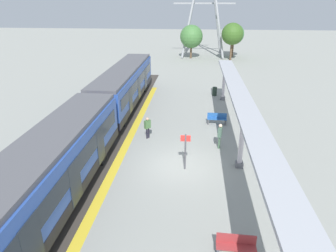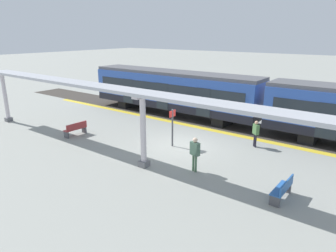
{
  "view_description": "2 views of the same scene",
  "coord_description": "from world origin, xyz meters",
  "px_view_note": "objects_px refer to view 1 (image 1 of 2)",
  "views": [
    {
      "loc": [
        0.79,
        -15.16,
        8.99
      ],
      "look_at": [
        -0.73,
        0.95,
        2.1
      ],
      "focal_mm": 31.75,
      "sensor_mm": 36.0,
      "label": 1
    },
    {
      "loc": [
        13.86,
        9.47,
        6.33
      ],
      "look_at": [
        0.92,
        -0.24,
        1.38
      ],
      "focal_mm": 32.55,
      "sensor_mm": 36.0,
      "label": 2
    }
  ],
  "objects_px": {
    "passenger_waiting_near_edge": "(148,125)",
    "passenger_by_the_benches": "(220,133)",
    "canopy_pillar_third": "(224,81)",
    "trash_bin": "(215,91)",
    "bench_mid_platform": "(236,245)",
    "train_near_carriage": "(46,178)",
    "train_far_carriage": "(125,86)",
    "platform_info_sign": "(185,148)",
    "bench_near_end": "(217,119)",
    "canopy_pillar_second": "(242,138)"
  },
  "relations": [
    {
      "from": "passenger_by_the_benches",
      "to": "train_far_carriage",
      "type": "bearing_deg",
      "value": 135.29
    },
    {
      "from": "bench_near_end",
      "to": "passenger_waiting_near_edge",
      "type": "xyz_separation_m",
      "value": [
        -4.98,
        -3.11,
        0.53
      ]
    },
    {
      "from": "passenger_waiting_near_edge",
      "to": "passenger_by_the_benches",
      "type": "height_order",
      "value": "passenger_by_the_benches"
    },
    {
      "from": "canopy_pillar_second",
      "to": "bench_mid_platform",
      "type": "distance_m",
      "value": 6.84
    },
    {
      "from": "canopy_pillar_third",
      "to": "bench_mid_platform",
      "type": "relative_size",
      "value": 2.38
    },
    {
      "from": "platform_info_sign",
      "to": "passenger_by_the_benches",
      "type": "bearing_deg",
      "value": 53.33
    },
    {
      "from": "platform_info_sign",
      "to": "passenger_by_the_benches",
      "type": "relative_size",
      "value": 1.29
    },
    {
      "from": "canopy_pillar_third",
      "to": "passenger_by_the_benches",
      "type": "bearing_deg",
      "value": -95.57
    },
    {
      "from": "train_near_carriage",
      "to": "platform_info_sign",
      "type": "xyz_separation_m",
      "value": [
        5.92,
        4.33,
        -0.51
      ]
    },
    {
      "from": "trash_bin",
      "to": "passenger_by_the_benches",
      "type": "relative_size",
      "value": 0.51
    },
    {
      "from": "bench_near_end",
      "to": "train_far_carriage",
      "type": "bearing_deg",
      "value": 154.86
    },
    {
      "from": "bench_mid_platform",
      "to": "bench_near_end",
      "type": "bearing_deg",
      "value": 89.88
    },
    {
      "from": "passenger_waiting_near_edge",
      "to": "trash_bin",
      "type": "bearing_deg",
      "value": 64.17
    },
    {
      "from": "canopy_pillar_third",
      "to": "trash_bin",
      "type": "xyz_separation_m",
      "value": [
        -0.74,
        1.29,
        -1.39
      ]
    },
    {
      "from": "train_far_carriage",
      "to": "trash_bin",
      "type": "bearing_deg",
      "value": 24.36
    },
    {
      "from": "bench_mid_platform",
      "to": "passenger_waiting_near_edge",
      "type": "height_order",
      "value": "passenger_waiting_near_edge"
    },
    {
      "from": "train_near_carriage",
      "to": "passenger_by_the_benches",
      "type": "bearing_deg",
      "value": 41.76
    },
    {
      "from": "bench_near_end",
      "to": "trash_bin",
      "type": "distance_m",
      "value": 7.59
    },
    {
      "from": "passenger_by_the_benches",
      "to": "platform_info_sign",
      "type": "bearing_deg",
      "value": -126.67
    },
    {
      "from": "train_far_carriage",
      "to": "passenger_by_the_benches",
      "type": "bearing_deg",
      "value": -44.71
    },
    {
      "from": "bench_near_end",
      "to": "canopy_pillar_second",
      "type": "bearing_deg",
      "value": -81.73
    },
    {
      "from": "passenger_waiting_near_edge",
      "to": "passenger_by_the_benches",
      "type": "bearing_deg",
      "value": -12.01
    },
    {
      "from": "train_near_carriage",
      "to": "trash_bin",
      "type": "relative_size",
      "value": 16.94
    },
    {
      "from": "canopy_pillar_second",
      "to": "trash_bin",
      "type": "height_order",
      "value": "canopy_pillar_second"
    },
    {
      "from": "canopy_pillar_third",
      "to": "platform_info_sign",
      "type": "bearing_deg",
      "value": -103.29
    },
    {
      "from": "train_far_carriage",
      "to": "passenger_by_the_benches",
      "type": "relative_size",
      "value": 8.57
    },
    {
      "from": "platform_info_sign",
      "to": "train_near_carriage",
      "type": "bearing_deg",
      "value": -143.81
    },
    {
      "from": "platform_info_sign",
      "to": "passenger_by_the_benches",
      "type": "height_order",
      "value": "platform_info_sign"
    },
    {
      "from": "train_far_carriage",
      "to": "trash_bin",
      "type": "distance_m",
      "value": 9.25
    },
    {
      "from": "bench_near_end",
      "to": "bench_mid_platform",
      "type": "height_order",
      "value": "same"
    },
    {
      "from": "train_far_carriage",
      "to": "canopy_pillar_third",
      "type": "distance_m",
      "value": 9.4
    },
    {
      "from": "train_far_carriage",
      "to": "bench_near_end",
      "type": "bearing_deg",
      "value": -25.14
    },
    {
      "from": "bench_near_end",
      "to": "bench_mid_platform",
      "type": "xyz_separation_m",
      "value": [
        -0.03,
        -13.07,
        0.0
      ]
    },
    {
      "from": "bench_near_end",
      "to": "platform_info_sign",
      "type": "distance_m",
      "value": 7.39
    },
    {
      "from": "train_far_carriage",
      "to": "canopy_pillar_second",
      "type": "bearing_deg",
      "value": -48.54
    },
    {
      "from": "canopy_pillar_third",
      "to": "passenger_waiting_near_edge",
      "type": "distance_m",
      "value": 11.15
    },
    {
      "from": "bench_mid_platform",
      "to": "passenger_waiting_near_edge",
      "type": "xyz_separation_m",
      "value": [
        -4.95,
        9.97,
        0.53
      ]
    },
    {
      "from": "canopy_pillar_third",
      "to": "passenger_waiting_near_edge",
      "type": "xyz_separation_m",
      "value": [
        -5.91,
        -9.41,
        -0.85
      ]
    },
    {
      "from": "passenger_waiting_near_edge",
      "to": "passenger_by_the_benches",
      "type": "xyz_separation_m",
      "value": [
        4.89,
        -1.04,
        0.09
      ]
    },
    {
      "from": "bench_near_end",
      "to": "passenger_waiting_near_edge",
      "type": "bearing_deg",
      "value": -148.02
    },
    {
      "from": "train_near_carriage",
      "to": "passenger_by_the_benches",
      "type": "relative_size",
      "value": 8.57
    },
    {
      "from": "train_near_carriage",
      "to": "canopy_pillar_third",
      "type": "height_order",
      "value": "canopy_pillar_third"
    },
    {
      "from": "canopy_pillar_third",
      "to": "passenger_waiting_near_edge",
      "type": "height_order",
      "value": "canopy_pillar_third"
    },
    {
      "from": "canopy_pillar_third",
      "to": "passenger_by_the_benches",
      "type": "relative_size",
      "value": 2.11
    },
    {
      "from": "bench_mid_platform",
      "to": "trash_bin",
      "type": "distance_m",
      "value": 20.66
    },
    {
      "from": "bench_mid_platform",
      "to": "canopy_pillar_third",
      "type": "bearing_deg",
      "value": 87.15
    },
    {
      "from": "train_near_carriage",
      "to": "train_far_carriage",
      "type": "height_order",
      "value": "same"
    },
    {
      "from": "bench_mid_platform",
      "to": "passenger_waiting_near_edge",
      "type": "relative_size",
      "value": 0.97
    },
    {
      "from": "passenger_waiting_near_edge",
      "to": "passenger_by_the_benches",
      "type": "distance_m",
      "value": 5.0
    },
    {
      "from": "train_near_carriage",
      "to": "bench_near_end",
      "type": "xyz_separation_m",
      "value": [
        8.13,
        11.34,
        -1.39
      ]
    }
  ]
}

